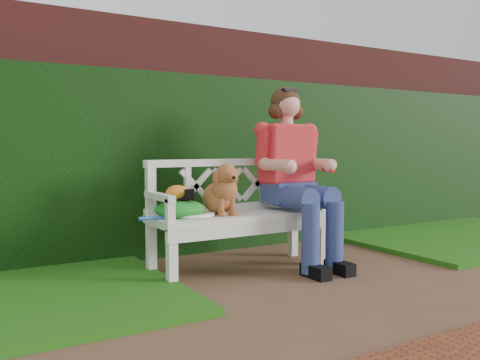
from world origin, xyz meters
TOP-DOWN VIEW (x-y plane):
  - ground at (0.00, 0.00)m, footprint 60.00×60.00m
  - brick_wall at (0.00, 1.90)m, footprint 10.00×0.30m
  - ivy_hedge at (0.00, 1.68)m, footprint 10.00×0.18m
  - grass_right at (2.40, 0.90)m, footprint 2.60×2.00m
  - garden_bench at (-0.43, 0.86)m, footprint 1.62×0.73m
  - seated_woman at (0.07, 0.84)m, footprint 0.85×1.02m
  - dog at (-0.62, 0.84)m, footprint 0.38×0.45m
  - tennis_racket at (-0.89, 0.83)m, footprint 0.69×0.42m
  - green_bag at (-0.97, 0.85)m, footprint 0.41×0.32m
  - camera_item at (-0.93, 0.84)m, footprint 0.15×0.14m
  - baseball_glove at (-0.99, 0.86)m, footprint 0.21×0.18m

SIDE VIEW (x-z plane):
  - ground at x=0.00m, z-range 0.00..0.00m
  - grass_right at x=2.40m, z-range 0.00..0.05m
  - garden_bench at x=-0.43m, z-range 0.00..0.48m
  - tennis_racket at x=-0.89m, z-range 0.48..0.51m
  - green_bag at x=-0.97m, z-range 0.48..0.62m
  - camera_item at x=-0.93m, z-range 0.62..0.70m
  - baseball_glove at x=-0.99m, z-range 0.62..0.73m
  - dog at x=-0.62m, z-range 0.48..0.90m
  - seated_woman at x=0.07m, z-range 0.00..1.59m
  - ivy_hedge at x=0.00m, z-range 0.00..1.70m
  - brick_wall at x=0.00m, z-range 0.00..2.20m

